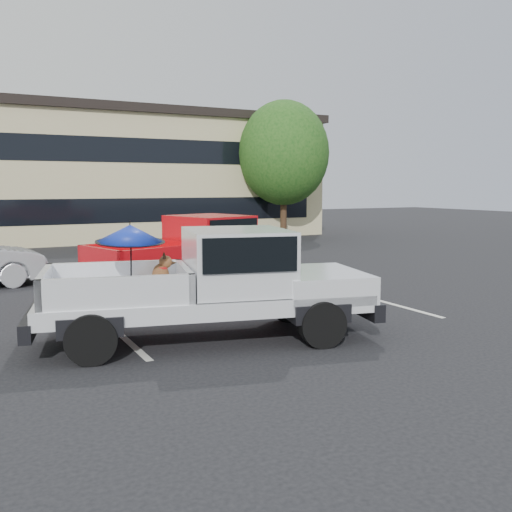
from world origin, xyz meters
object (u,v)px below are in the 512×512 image
object	(u,v)px
silver_pickup	(224,278)
red_pickup	(205,249)
tree_back	(171,155)
tree_right	(284,153)

from	to	relation	value
silver_pickup	red_pickup	xyz separation A→B (m)	(1.54, 4.55, -0.03)
tree_back	silver_pickup	distance (m)	25.23
silver_pickup	red_pickup	size ratio (longest dim) A/B	1.00
tree_right	red_pickup	distance (m)	14.76
tree_back	red_pickup	xyz separation A→B (m)	(-5.94, -19.30, -3.39)
tree_back	tree_right	bearing A→B (deg)	-69.44
tree_right	tree_back	xyz separation A→B (m)	(-3.00, 8.00, 0.20)
silver_pickup	tree_right	bearing A→B (deg)	69.69
tree_right	silver_pickup	bearing A→B (deg)	-123.47
tree_right	tree_back	world-z (taller)	tree_back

